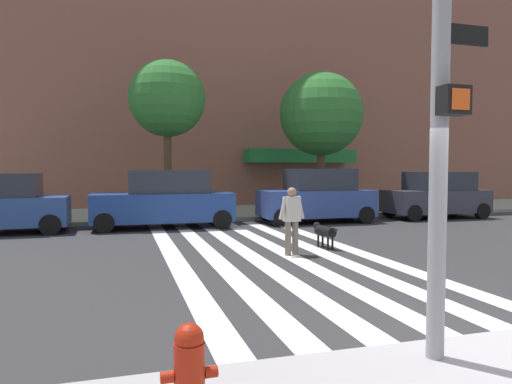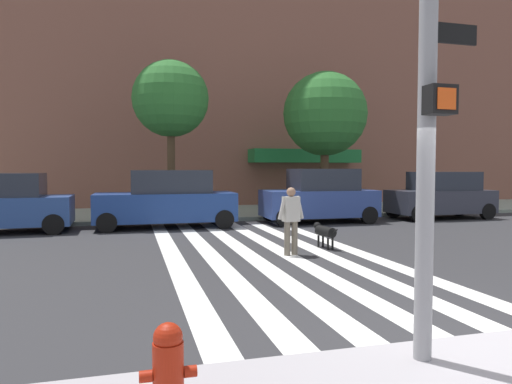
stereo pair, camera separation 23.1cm
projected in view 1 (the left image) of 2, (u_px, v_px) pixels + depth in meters
The scene contains 13 objects.
ground_plane at pixel (284, 250), 11.88m from camera, with size 160.00×160.00×0.00m, color #2B2B2D.
sidewalk_far at pixel (212, 213), 21.15m from camera, with size 80.00×6.00×0.15m, color gray.
crosswalk_stripes at pixel (263, 251), 11.72m from camera, with size 4.95×12.76×0.01m.
apartment_block at pixel (261, 17), 30.67m from camera, with size 35.80×13.60×24.26m.
traffic_light_pole at pixel (446, 24), 4.56m from camera, with size 0.74×0.46×5.80m.
fire_hydrant at pixel (189, 373), 3.56m from camera, with size 0.44×0.32×0.76m.
parked_car_behind_first at pixel (164, 200), 16.32m from camera, with size 4.87×2.06×2.03m.
parked_car_third_in_line at pixel (317, 197), 17.95m from camera, with size 4.35×2.08×2.08m.
parked_car_fourth_in_line at pixel (436, 196), 19.49m from camera, with size 4.24×1.93×1.95m.
street_tree_nearest at pixel (167, 99), 18.48m from camera, with size 3.06×3.06×6.26m.
street_tree_middle at pixel (321, 115), 20.57m from camera, with size 3.71×3.71×6.21m.
pedestrian_dog_walker at pixel (292, 217), 11.15m from camera, with size 0.71×0.30×1.64m.
dog_on_leash at pixel (324, 231), 12.17m from camera, with size 0.36×1.06×0.65m.
Camera 1 is at (-4.02, -4.43, 2.10)m, focal length 32.52 mm.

